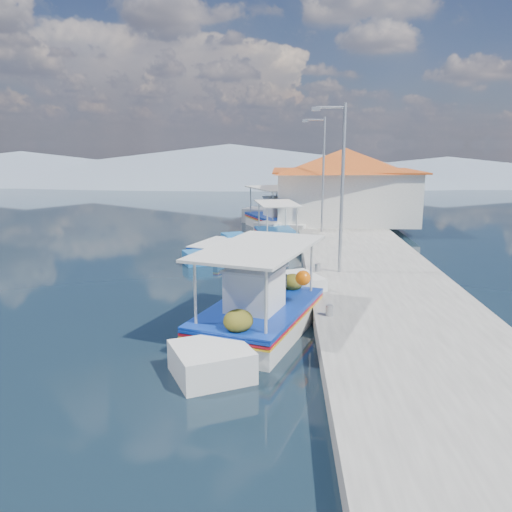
{
  "coord_description": "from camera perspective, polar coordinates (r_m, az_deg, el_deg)",
  "views": [
    {
      "loc": [
        2.51,
        -16.41,
        5.08
      ],
      "look_at": [
        1.58,
        0.91,
        1.3
      ],
      "focal_mm": 35.85,
      "sensor_mm": 36.0,
      "label": 1
    }
  ],
  "objects": [
    {
      "name": "lamp_post_far",
      "position": [
        27.51,
        7.33,
        9.64
      ],
      "size": [
        1.21,
        0.14,
        6.0
      ],
      "color": "#A5A8AD",
      "rests_on": "quay"
    },
    {
      "name": "caique_far",
      "position": [
        31.85,
        2.13,
        4.05
      ],
      "size": [
        4.41,
        7.26,
        2.79
      ],
      "rotation": [
        0.0,
        0.0,
        -0.42
      ],
      "color": "silver",
      "rests_on": "ground"
    },
    {
      "name": "main_caique",
      "position": [
        14.17,
        0.27,
        -6.48
      ],
      "size": [
        4.1,
        7.78,
        2.71
      ],
      "rotation": [
        0.0,
        0.0,
        0.33
      ],
      "color": "silver",
      "rests_on": "ground"
    },
    {
      "name": "caique_blue_hull",
      "position": [
        24.02,
        -4.41,
        0.68
      ],
      "size": [
        2.75,
        5.05,
        0.96
      ],
      "rotation": [
        0.0,
        0.0,
        0.35
      ],
      "color": "#1B62A7",
      "rests_on": "ground"
    },
    {
      "name": "lamp_post_near",
      "position": [
        18.56,
        9.34,
        8.34
      ],
      "size": [
        1.21,
        0.14,
        6.0
      ],
      "color": "#A5A8AD",
      "rests_on": "quay"
    },
    {
      "name": "quay",
      "position": [
        23.17,
        11.41,
        0.02
      ],
      "size": [
        5.0,
        44.0,
        0.5
      ],
      "primitive_type": "cube",
      "color": "#AEABA3",
      "rests_on": "ground"
    },
    {
      "name": "harbor_building",
      "position": [
        31.71,
        9.83,
        7.95
      ],
      "size": [
        10.49,
        10.49,
        4.4
      ],
      "color": "white",
      "rests_on": "quay"
    },
    {
      "name": "caique_green_canopy",
      "position": [
        26.8,
        2.37,
        2.14
      ],
      "size": [
        2.69,
        6.3,
        2.4
      ],
      "rotation": [
        0.0,
        0.0,
        -0.19
      ],
      "color": "silver",
      "rests_on": "ground"
    },
    {
      "name": "ground",
      "position": [
        17.36,
        -5.4,
        -4.78
      ],
      "size": [
        160.0,
        160.0,
        0.0
      ],
      "primitive_type": "plane",
      "color": "black",
      "rests_on": "ground"
    },
    {
      "name": "bollards",
      "position": [
        22.14,
        6.34,
        0.68
      ],
      "size": [
        0.2,
        17.2,
        0.3
      ],
      "color": "#A5A8AD",
      "rests_on": "quay"
    },
    {
      "name": "mountain_ridge",
      "position": [
        72.58,
        6.33,
        9.83
      ],
      "size": [
        171.4,
        96.0,
        5.5
      ],
      "color": "slate",
      "rests_on": "ground"
    }
  ]
}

